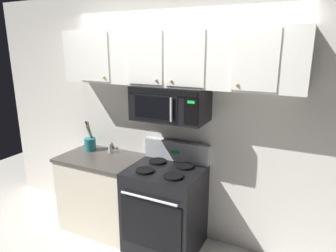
% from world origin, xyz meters
% --- Properties ---
extents(back_wall, '(5.20, 0.10, 2.70)m').
position_xyz_m(back_wall, '(0.00, 0.79, 1.35)').
color(back_wall, silver).
rests_on(back_wall, ground_plane).
extents(stove_range, '(0.76, 0.69, 1.12)m').
position_xyz_m(stove_range, '(0.00, 0.42, 0.47)').
color(stove_range, black).
rests_on(stove_range, ground_plane).
extents(over_range_microwave, '(0.76, 0.43, 0.35)m').
position_xyz_m(over_range_microwave, '(-0.00, 0.54, 1.58)').
color(over_range_microwave, black).
extents(upper_cabinets, '(2.50, 0.36, 0.55)m').
position_xyz_m(upper_cabinets, '(-0.00, 0.57, 2.02)').
color(upper_cabinets, white).
extents(counter_segment, '(0.93, 0.65, 0.90)m').
position_xyz_m(counter_segment, '(-0.84, 0.43, 0.45)').
color(counter_segment, beige).
rests_on(counter_segment, ground_plane).
extents(utensil_crock_teal, '(0.14, 0.14, 0.38)m').
position_xyz_m(utensil_crock_teal, '(-1.09, 0.55, 1.00)').
color(utensil_crock_teal, teal).
rests_on(utensil_crock_teal, counter_segment).
extents(salt_shaker, '(0.04, 0.04, 0.11)m').
position_xyz_m(salt_shaker, '(-0.82, 0.58, 0.95)').
color(salt_shaker, white).
rests_on(salt_shaker, counter_segment).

